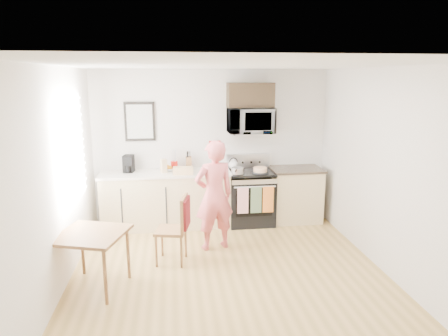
{
  "coord_description": "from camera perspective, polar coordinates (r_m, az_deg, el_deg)",
  "views": [
    {
      "loc": [
        -0.68,
        -4.47,
        2.47
      ],
      "look_at": [
        0.04,
        1.0,
        1.21
      ],
      "focal_mm": 32.0,
      "sensor_mm": 36.0,
      "label": 1
    }
  ],
  "objects": [
    {
      "name": "floor",
      "position": [
        5.15,
        1.04,
        -15.79
      ],
      "size": [
        4.6,
        4.6,
        0.0
      ],
      "primitive_type": "plane",
      "color": "olive",
      "rests_on": "ground"
    },
    {
      "name": "back_wall",
      "position": [
        6.9,
        -1.76,
        3.1
      ],
      "size": [
        4.0,
        0.04,
        2.6
      ],
      "primitive_type": "cube",
      "color": "white",
      "rests_on": "floor"
    },
    {
      "name": "front_wall",
      "position": [
        2.56,
        9.1,
        -14.58
      ],
      "size": [
        4.0,
        0.04,
        2.6
      ],
      "primitive_type": "cube",
      "color": "white",
      "rests_on": "floor"
    },
    {
      "name": "left_wall",
      "position": [
        4.81,
        -23.22,
        -2.31
      ],
      "size": [
        0.04,
        4.6,
        2.6
      ],
      "primitive_type": "cube",
      "color": "white",
      "rests_on": "floor"
    },
    {
      "name": "right_wall",
      "position": [
        5.34,
        22.83,
        -0.82
      ],
      "size": [
        0.04,
        4.6,
        2.6
      ],
      "primitive_type": "cube",
      "color": "white",
      "rests_on": "floor"
    },
    {
      "name": "ceiling",
      "position": [
        4.52,
        1.18,
        14.49
      ],
      "size": [
        4.0,
        4.6,
        0.04
      ],
      "primitive_type": "cube",
      "color": "white",
      "rests_on": "back_wall"
    },
    {
      "name": "window",
      "position": [
        5.5,
        -20.91,
        2.37
      ],
      "size": [
        0.06,
        1.4,
        1.5
      ],
      "color": "silver",
      "rests_on": "left_wall"
    },
    {
      "name": "cabinet_left",
      "position": [
        6.78,
        -8.22,
        -4.61
      ],
      "size": [
        2.1,
        0.6,
        0.9
      ],
      "primitive_type": "cube",
      "color": "#D3B787",
      "rests_on": "floor"
    },
    {
      "name": "countertop_left",
      "position": [
        6.65,
        -8.34,
        -0.75
      ],
      "size": [
        2.14,
        0.64,
        0.04
      ],
      "primitive_type": "cube",
      "color": "white",
      "rests_on": "cabinet_left"
    },
    {
      "name": "cabinet_right",
      "position": [
        7.1,
        10.12,
        -3.87
      ],
      "size": [
        0.84,
        0.6,
        0.9
      ],
      "primitive_type": "cube",
      "color": "#D3B787",
      "rests_on": "floor"
    },
    {
      "name": "countertop_right",
      "position": [
        6.98,
        10.27,
        -0.17
      ],
      "size": [
        0.88,
        0.64,
        0.04
      ],
      "primitive_type": "cube",
      "color": "black",
      "rests_on": "cabinet_right"
    },
    {
      "name": "range",
      "position": [
        6.89,
        3.8,
        -4.34
      ],
      "size": [
        0.76,
        0.7,
        1.16
      ],
      "color": "black",
      "rests_on": "floor"
    },
    {
      "name": "microwave",
      "position": [
        6.72,
        3.79,
        6.77
      ],
      "size": [
        0.76,
        0.51,
        0.42
      ],
      "primitive_type": "imported",
      "color": "silver",
      "rests_on": "back_wall"
    },
    {
      "name": "upper_cabinet",
      "position": [
        6.73,
        3.77,
        10.37
      ],
      "size": [
        0.76,
        0.35,
        0.4
      ],
      "primitive_type": "cube",
      "color": "black",
      "rests_on": "back_wall"
    },
    {
      "name": "wall_art",
      "position": [
        6.8,
        -11.94,
        6.51
      ],
      "size": [
        0.5,
        0.04,
        0.65
      ],
      "color": "black",
      "rests_on": "back_wall"
    },
    {
      "name": "wall_trivet",
      "position": [
        6.89,
        -1.33,
        3.09
      ],
      "size": [
        0.2,
        0.02,
        0.2
      ],
      "primitive_type": "cube",
      "color": "red",
      "rests_on": "back_wall"
    },
    {
      "name": "person",
      "position": [
        5.76,
        -1.42,
        -3.95
      ],
      "size": [
        0.67,
        0.53,
        1.61
      ],
      "primitive_type": "imported",
      "rotation": [
        0.0,
        0.0,
        3.41
      ],
      "color": "#CD3838",
      "rests_on": "floor"
    },
    {
      "name": "dining_table",
      "position": [
        4.98,
        -18.44,
        -9.67
      ],
      "size": [
        0.82,
        0.82,
        0.7
      ],
      "rotation": [
        0.0,
        0.0,
        -0.31
      ],
      "color": "brown",
      "rests_on": "floor"
    },
    {
      "name": "chair",
      "position": [
        5.4,
        -6.25,
        -7.43
      ],
      "size": [
        0.51,
        0.47,
        0.94
      ],
      "rotation": [
        0.0,
        0.0,
        -0.21
      ],
      "color": "brown",
      "rests_on": "floor"
    },
    {
      "name": "knife_block",
      "position": [
        6.8,
        -5.06,
        0.72
      ],
      "size": [
        0.1,
        0.14,
        0.21
      ],
      "primitive_type": "cube",
      "rotation": [
        0.0,
        0.0,
        -0.03
      ],
      "color": "brown",
      "rests_on": "countertop_left"
    },
    {
      "name": "utensil_crock",
      "position": [
        6.78,
        -7.13,
        0.93
      ],
      "size": [
        0.12,
        0.12,
        0.35
      ],
      "color": "red",
      "rests_on": "countertop_left"
    },
    {
      "name": "fruit_bowl",
      "position": [
        6.72,
        -7.78,
        -0.07
      ],
      "size": [
        0.29,
        0.29,
        0.1
      ],
      "color": "white",
      "rests_on": "countertop_left"
    },
    {
      "name": "milk_carton",
      "position": [
        6.59,
        -8.6,
        0.31
      ],
      "size": [
        0.11,
        0.11,
        0.23
      ],
      "primitive_type": "cube",
      "rotation": [
        0.0,
        0.0,
        0.4
      ],
      "color": "tan",
      "rests_on": "countertop_left"
    },
    {
      "name": "coffee_maker",
      "position": [
        6.74,
        -13.47,
        0.53
      ],
      "size": [
        0.19,
        0.25,
        0.28
      ],
      "rotation": [
        0.0,
        0.0,
        -0.16
      ],
      "color": "black",
      "rests_on": "countertop_left"
    },
    {
      "name": "bread_bag",
      "position": [
        6.45,
        -5.86,
        -0.39
      ],
      "size": [
        0.33,
        0.17,
        0.12
      ],
      "primitive_type": "cube",
      "rotation": [
        0.0,
        0.0,
        -0.07
      ],
      "color": "tan",
      "rests_on": "countertop_left"
    },
    {
      "name": "cake",
      "position": [
        6.62,
        5.19,
        -0.3
      ],
      "size": [
        0.27,
        0.27,
        0.09
      ],
      "color": "black",
      "rests_on": "range"
    },
    {
      "name": "kettle",
      "position": [
        6.81,
        1.35,
        0.52
      ],
      "size": [
        0.17,
        0.17,
        0.21
      ],
      "color": "white",
      "rests_on": "range"
    },
    {
      "name": "pot",
      "position": [
        6.52,
        1.92,
        -0.38
      ],
      "size": [
        0.2,
        0.34,
        0.1
      ],
      "rotation": [
        0.0,
        0.0,
        -0.3
      ],
      "color": "silver",
      "rests_on": "range"
    }
  ]
}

